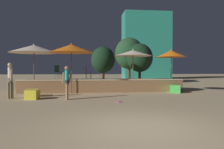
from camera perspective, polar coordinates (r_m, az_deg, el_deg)
name	(u,v)px	position (r m, az deg, el deg)	size (l,w,h in m)	color
ground_plane	(139,128)	(5.68, 7.09, -13.82)	(120.00, 120.00, 0.00)	tan
wooden_deck	(101,85)	(15.22, -2.80, -2.76)	(10.56, 2.93, 0.86)	olive
patio_umbrella_0	(34,49)	(14.51, -19.75, 6.31)	(3.00, 3.00, 3.08)	brown
patio_umbrella_1	(133,53)	(14.08, 5.51, 5.58)	(2.44, 2.44, 2.79)	brown
patio_umbrella_2	(71,49)	(13.66, -10.57, 6.68)	(2.72, 2.72, 3.09)	brown
patio_umbrella_3	(171,54)	(15.11, 15.21, 5.24)	(2.00, 2.00, 2.83)	brown
cube_seat_0	(32,93)	(12.94, -20.23, -4.45)	(0.73, 0.73, 0.39)	yellow
cube_seat_1	(175,89)	(14.38, 16.15, -3.62)	(0.83, 0.83, 0.50)	#4CC651
cube_seat_2	(32,95)	(11.59, -20.08, -4.93)	(0.67, 0.67, 0.46)	yellow
person_0	(10,79)	(12.23, -25.06, -0.99)	(0.35, 0.46, 1.82)	#72664C
person_1	(67,82)	(10.93, -11.70, -1.84)	(0.46, 0.29, 1.65)	#3F3F47
bistro_chair_0	(87,71)	(14.71, -6.50, 1.02)	(0.42, 0.41, 0.90)	#47474C
bistro_chair_1	(57,71)	(14.83, -14.08, 0.99)	(0.48, 0.48, 0.90)	#1E4C47
frisbee_disc	(119,102)	(9.97, 1.80, -7.11)	(0.23, 0.23, 0.03)	#E54C99
background_tree_0	(140,58)	(23.43, 7.24, 4.34)	(2.76, 2.76, 4.23)	#3D2B1C
background_tree_1	(129,54)	(25.02, 4.55, 5.49)	(3.25, 3.25, 5.08)	#3D2B1C
background_tree_2	(103,60)	(20.40, -2.35, 3.83)	(2.22, 2.22, 3.60)	#3D2B1C
distant_building	(146,46)	(34.46, 8.86, 7.31)	(7.11, 3.58, 10.13)	teal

